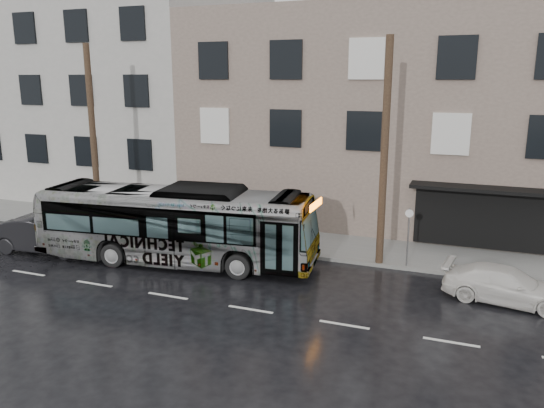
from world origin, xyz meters
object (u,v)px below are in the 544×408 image
Objects in this scene: white_sedan at (506,285)px; dark_sedan at (46,234)px; utility_pole_front at (384,154)px; utility_pole_rear at (93,140)px; bus at (176,224)px; sign_post at (408,237)px.

white_sedan is 0.86× the size of dark_sedan.
dark_sedan is at bearing -166.48° from utility_pole_front.
utility_pole_rear reaches higher than bus.
utility_pole_front is 3.48m from sign_post.
utility_pole_front is 15.09m from dark_sedan.
dark_sedan is at bearing 101.80° from white_sedan.
utility_pole_front and utility_pole_rear have the same top height.
bus is at bearing -162.52° from utility_pole_front.
utility_pole_front is at bearing 0.00° from utility_pole_rear.
utility_pole_rear is at bearing 180.00° from sign_post.
bus is (-8.05, -2.54, -3.01)m from utility_pole_front.
utility_pole_rear is 1.84× the size of dark_sedan.
utility_pole_front is at bearing 180.00° from sign_post.
utility_pole_rear is 2.15× the size of white_sedan.
sign_post is at bearing 0.00° from utility_pole_front.
utility_pole_front is 6.54m from white_sedan.
utility_pole_front is 2.15× the size of white_sedan.
sign_post is (15.10, 0.00, -3.30)m from utility_pole_rear.
dark_sedan is (-18.88, -1.33, 0.20)m from white_sedan.
bus is 6.25m from dark_sedan.
utility_pole_rear is at bearing 180.00° from utility_pole_front.
sign_post is at bearing 0.00° from utility_pole_rear.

